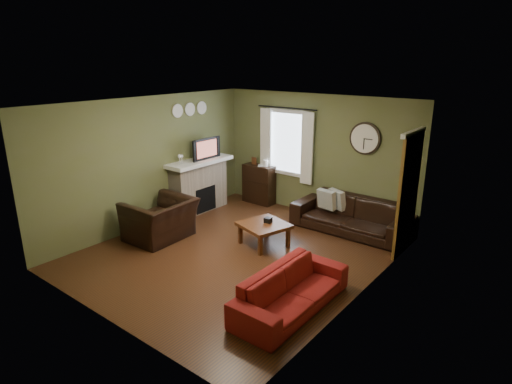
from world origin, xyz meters
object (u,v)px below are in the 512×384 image
Objects in this scene: bookshelf at (259,184)px; sofa_brown at (351,215)px; armchair at (160,220)px; sofa_red at (291,290)px; coffee_table at (264,234)px.

bookshelf is 0.39× the size of sofa_brown.
bookshelf reaches higher than armchair.
armchair reaches higher than sofa_red.
coffee_table is at bearing 47.24° from sofa_red.
bookshelf is at bearing 173.51° from sofa_brown.
armchair is at bearing -93.47° from bookshelf.
armchair is 1.99m from coffee_table.
armchair is (-2.68, -2.54, 0.04)m from sofa_brown.
sofa_red is 2.12m from coffee_table.
coffee_table is at bearing -50.07° from bookshelf.
armchair is at bearing 81.96° from sofa_red.
bookshelf reaches higher than sofa_red.
sofa_brown is 3.06m from sofa_red.
sofa_brown is 1.96× the size of armchair.
sofa_brown is at bearing 131.20° from armchair.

